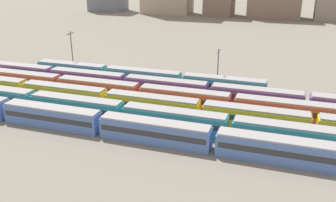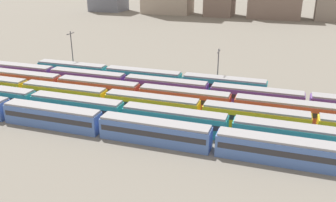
# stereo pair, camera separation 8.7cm
# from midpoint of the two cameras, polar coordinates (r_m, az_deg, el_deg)

# --- Properties ---
(ground_plane) EXTENTS (600.00, 600.00, 0.00)m
(ground_plane) POSITION_cam_midpoint_polar(r_m,az_deg,el_deg) (84.13, -21.11, 1.18)
(ground_plane) COLOR slate
(train_track_0) EXTENTS (74.70, 3.06, 3.75)m
(train_track_0) POSITION_cam_midpoint_polar(r_m,az_deg,el_deg) (60.18, -10.58, -3.57)
(train_track_0) COLOR #4C70BC
(train_track_0) RESTS_ON ground_plane
(train_track_1) EXTENTS (93.60, 3.06, 3.75)m
(train_track_1) POSITION_cam_midpoint_polar(r_m,az_deg,el_deg) (60.49, 1.05, -3.05)
(train_track_1) COLOR teal
(train_track_1) RESTS_ON ground_plane
(train_track_2) EXTENTS (93.60, 3.06, 3.75)m
(train_track_2) POSITION_cam_midpoint_polar(r_m,az_deg,el_deg) (66.84, -2.55, -0.65)
(train_track_2) COLOR yellow
(train_track_2) RESTS_ON ground_plane
(train_track_3) EXTENTS (74.70, 3.06, 3.75)m
(train_track_3) POSITION_cam_midpoint_polar(r_m,az_deg,el_deg) (72.98, -4.53, 1.22)
(train_track_3) COLOR #BC4C38
(train_track_3) RESTS_ON ground_plane
(train_track_4) EXTENTS (93.60, 3.06, 3.75)m
(train_track_4) POSITION_cam_midpoint_polar(r_m,az_deg,el_deg) (76.25, -0.33, 2.18)
(train_track_4) COLOR #6B429E
(train_track_4) RESTS_ON ground_plane
(train_track_5) EXTENTS (55.80, 3.06, 3.75)m
(train_track_5) POSITION_cam_midpoint_polar(r_m,az_deg,el_deg) (83.33, -3.96, 3.79)
(train_track_5) COLOR teal
(train_track_5) RESTS_ON ground_plane
(catenary_pole_1) EXTENTS (0.24, 3.20, 9.22)m
(catenary_pole_1) POSITION_cam_midpoint_polar(r_m,az_deg,el_deg) (80.51, 8.00, 5.42)
(catenary_pole_1) COLOR #4C4C51
(catenary_pole_1) RESTS_ON ground_plane
(catenary_pole_3) EXTENTS (0.24, 3.20, 10.92)m
(catenary_pole_3) POSITION_cam_midpoint_polar(r_m,az_deg,el_deg) (94.24, -15.01, 7.77)
(catenary_pole_3) COLOR #4C4C51
(catenary_pole_3) RESTS_ON ground_plane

